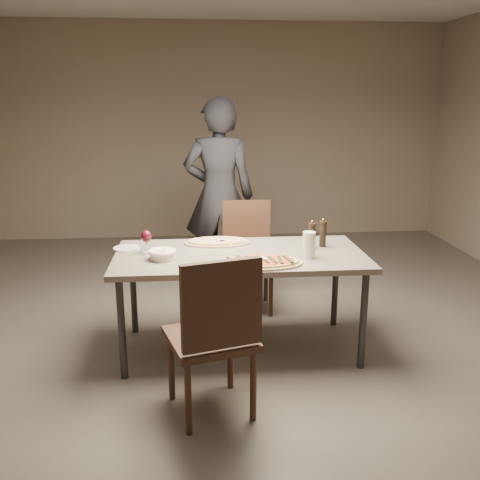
{
  "coord_description": "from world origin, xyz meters",
  "views": [
    {
      "loc": [
        -0.33,
        -3.69,
        1.83
      ],
      "look_at": [
        0.0,
        0.0,
        0.85
      ],
      "focal_mm": 40.0,
      "sensor_mm": 36.0,
      "label": 1
    }
  ],
  "objects": [
    {
      "name": "room",
      "position": [
        0.0,
        0.0,
        1.4
      ],
      "size": [
        7.0,
        7.0,
        7.0
      ],
      "color": "#5B544E",
      "rests_on": "ground"
    },
    {
      "name": "dining_table",
      "position": [
        0.0,
        0.0,
        0.69
      ],
      "size": [
        1.8,
        0.9,
        0.75
      ],
      "color": "slate",
      "rests_on": "ground"
    },
    {
      "name": "zucchini_pizza",
      "position": [
        0.11,
        -0.28,
        0.77
      ],
      "size": [
        0.58,
        0.32,
        0.05
      ],
      "rotation": [
        0.0,
        0.0,
        -0.24
      ],
      "color": "tan",
      "rests_on": "dining_table"
    },
    {
      "name": "ham_pizza",
      "position": [
        -0.15,
        0.28,
        0.77
      ],
      "size": [
        0.51,
        0.28,
        0.04
      ],
      "rotation": [
        0.0,
        0.0,
        -0.01
      ],
      "color": "tan",
      "rests_on": "dining_table"
    },
    {
      "name": "bread_basket",
      "position": [
        -0.55,
        -0.1,
        0.79
      ],
      "size": [
        0.2,
        0.2,
        0.07
      ],
      "rotation": [
        0.0,
        0.0,
        0.1
      ],
      "color": "beige",
      "rests_on": "dining_table"
    },
    {
      "name": "oil_dish",
      "position": [
        -0.06,
        -0.21,
        0.76
      ],
      "size": [
        0.14,
        0.14,
        0.02
      ],
      "rotation": [
        0.0,
        0.0,
        -0.08
      ],
      "color": "white",
      "rests_on": "dining_table"
    },
    {
      "name": "pepper_mill_left",
      "position": [
        0.64,
        0.13,
        0.85
      ],
      "size": [
        0.06,
        0.06,
        0.22
      ],
      "rotation": [
        0.0,
        0.0,
        -0.24
      ],
      "color": "black",
      "rests_on": "dining_table"
    },
    {
      "name": "pepper_mill_right",
      "position": [
        0.54,
        0.08,
        0.85
      ],
      "size": [
        0.06,
        0.06,
        0.22
      ],
      "rotation": [
        0.0,
        0.0,
        0.24
      ],
      "color": "black",
      "rests_on": "dining_table"
    },
    {
      "name": "carafe",
      "position": [
        0.47,
        -0.15,
        0.84
      ],
      "size": [
        0.09,
        0.09,
        0.19
      ],
      "rotation": [
        0.0,
        0.0,
        -0.24
      ],
      "color": "silver",
      "rests_on": "dining_table"
    },
    {
      "name": "wine_glass",
      "position": [
        -0.67,
        0.08,
        0.87
      ],
      "size": [
        0.07,
        0.07,
        0.17
      ],
      "rotation": [
        0.0,
        0.0,
        -0.33
      ],
      "color": "silver",
      "rests_on": "dining_table"
    },
    {
      "name": "side_plate",
      "position": [
        -0.83,
        0.19,
        0.76
      ],
      "size": [
        0.2,
        0.2,
        0.01
      ],
      "rotation": [
        0.0,
        0.0,
        -0.41
      ],
      "color": "white",
      "rests_on": "dining_table"
    },
    {
      "name": "chair_near",
      "position": [
        -0.22,
        -0.89,
        0.56
      ],
      "size": [
        0.59,
        0.59,
        1.01
      ],
      "rotation": [
        0.0,
        0.0,
        0.28
      ],
      "color": "#3E261A",
      "rests_on": "ground"
    },
    {
      "name": "chair_far",
      "position": [
        0.14,
        0.87,
        0.53
      ],
      "size": [
        0.46,
        0.46,
        0.95
      ],
      "rotation": [
        0.0,
        0.0,
        3.12
      ],
      "color": "#3E261A",
      "rests_on": "ground"
    },
    {
      "name": "diner",
      "position": [
        -0.08,
        1.37,
        0.93
      ],
      "size": [
        0.72,
        0.51,
        1.86
      ],
      "primitive_type": "imported",
      "rotation": [
        0.0,
        0.0,
        3.04
      ],
      "color": "black",
      "rests_on": "ground"
    }
  ]
}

